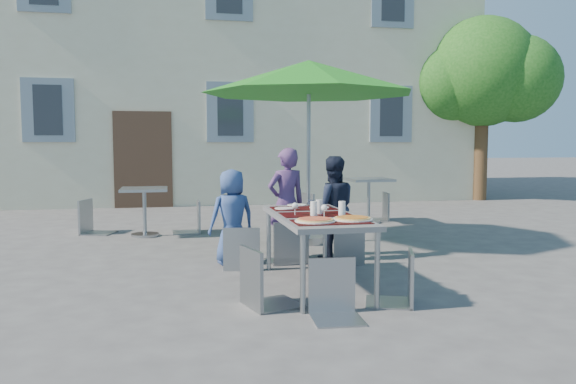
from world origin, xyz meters
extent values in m
plane|color=#434346|center=(0.00, 0.00, 0.00)|extent=(90.00, 90.00, 0.00)
cube|color=beige|center=(0.00, 11.50, 3.50)|extent=(13.00, 8.00, 7.00)
cube|color=#463022|center=(-2.00, 7.47, 1.10)|extent=(1.30, 0.06, 2.20)
cube|color=slate|center=(-4.00, 7.47, 2.20)|extent=(1.10, 0.06, 1.40)
cube|color=#262B33|center=(-4.00, 7.45, 2.20)|extent=(0.60, 0.04, 1.10)
cube|color=slate|center=(0.00, 7.47, 2.20)|extent=(1.10, 0.06, 1.40)
cube|color=#262B33|center=(0.00, 7.45, 2.20)|extent=(0.60, 0.04, 1.10)
cube|color=slate|center=(4.00, 7.47, 2.20)|extent=(1.10, 0.06, 1.40)
cube|color=#262B33|center=(4.00, 7.45, 2.20)|extent=(0.60, 0.04, 1.10)
cylinder|color=#4D3621|center=(6.50, 7.50, 1.40)|extent=(0.36, 0.36, 2.80)
sphere|color=#174F15|center=(6.50, 7.50, 3.30)|extent=(2.80, 2.80, 2.80)
sphere|color=#174F15|center=(5.70, 7.80, 3.00)|extent=(2.00, 2.00, 2.00)
sphere|color=#174F15|center=(7.20, 7.10, 3.10)|extent=(2.20, 2.20, 2.20)
sphere|color=#174F15|center=(6.70, 8.10, 3.80)|extent=(1.80, 1.80, 1.80)
cube|color=#4A4B4F|center=(0.06, -0.25, 0.72)|extent=(0.80, 1.85, 0.05)
cylinder|color=gray|center=(-0.28, -1.12, 0.35)|extent=(0.05, 0.05, 0.70)
cylinder|color=gray|center=(0.40, -1.12, 0.35)|extent=(0.05, 0.05, 0.70)
cylinder|color=gray|center=(-0.28, 0.61, 0.35)|extent=(0.05, 0.05, 0.70)
cylinder|color=gray|center=(0.40, 0.61, 0.35)|extent=(0.05, 0.05, 0.70)
cube|color=black|center=(0.06, -0.80, 0.75)|extent=(0.70, 0.42, 0.01)
cube|color=black|center=(0.06, -0.25, 0.75)|extent=(0.70, 0.42, 0.01)
cube|color=black|center=(0.06, 0.30, 0.75)|extent=(0.70, 0.42, 0.01)
cylinder|color=white|center=(-0.08, -0.77, 0.76)|extent=(0.38, 0.38, 0.01)
cylinder|color=tan|center=(-0.08, -0.77, 0.77)|extent=(0.34, 0.34, 0.01)
cylinder|color=#9D2A0F|center=(-0.08, -0.77, 0.78)|extent=(0.30, 0.30, 0.01)
cylinder|color=white|center=(0.29, -0.74, 0.76)|extent=(0.38, 0.38, 0.01)
cylinder|color=tan|center=(0.29, -0.74, 0.77)|extent=(0.34, 0.34, 0.01)
cylinder|color=#8D2F09|center=(0.29, -0.74, 0.78)|extent=(0.29, 0.29, 0.01)
cylinder|color=silver|center=(0.01, -0.37, 0.82)|extent=(0.07, 0.07, 0.15)
cylinder|color=silver|center=(0.11, -0.22, 0.82)|extent=(0.07, 0.07, 0.15)
cylinder|color=silver|center=(0.29, -0.40, 0.82)|extent=(0.07, 0.07, 0.15)
cylinder|color=silver|center=(-0.16, -0.29, 0.75)|extent=(0.06, 0.06, 0.00)
cylinder|color=silver|center=(-0.16, -0.29, 0.79)|extent=(0.01, 0.01, 0.08)
sphere|color=silver|center=(-0.16, -0.29, 0.85)|extent=(0.06, 0.06, 0.06)
cylinder|color=silver|center=(0.08, -0.52, 0.75)|extent=(0.06, 0.06, 0.00)
cylinder|color=silver|center=(0.08, -0.52, 0.79)|extent=(0.01, 0.01, 0.08)
sphere|color=silver|center=(0.08, -0.52, 0.85)|extent=(0.06, 0.06, 0.06)
cylinder|color=white|center=(-0.16, 0.27, 0.76)|extent=(0.22, 0.22, 0.01)
cube|color=#9EA1A6|center=(-0.02, 0.27, 0.76)|extent=(0.02, 0.18, 0.00)
cylinder|color=white|center=(0.24, 0.28, 0.76)|extent=(0.22, 0.22, 0.01)
cube|color=#9EA1A6|center=(0.38, 0.28, 0.76)|extent=(0.02, 0.18, 0.00)
cylinder|color=white|center=(0.05, 0.57, 0.76)|extent=(0.22, 0.22, 0.01)
cube|color=#9EA1A6|center=(0.19, 0.57, 0.76)|extent=(0.02, 0.18, 0.00)
imported|color=#304A86|center=(-0.66, 1.03, 0.58)|extent=(0.65, 0.51, 1.17)
imported|color=#52346C|center=(0.07, 1.27, 0.71)|extent=(0.59, 0.46, 1.42)
imported|color=#161D31|center=(0.62, 1.06, 0.66)|extent=(0.67, 0.43, 1.32)
cube|color=#90969B|center=(-0.56, 0.81, 0.46)|extent=(0.49, 0.49, 0.03)
cube|color=#90969B|center=(-0.60, 0.61, 0.71)|extent=(0.42, 0.10, 0.51)
cylinder|color=#90969B|center=(-0.35, 0.96, 0.22)|extent=(0.02, 0.02, 0.45)
cylinder|color=#90969B|center=(-0.71, 1.02, 0.22)|extent=(0.02, 0.02, 0.45)
cylinder|color=#90969B|center=(-0.41, 0.60, 0.22)|extent=(0.02, 0.02, 0.45)
cylinder|color=#90969B|center=(-0.77, 0.66, 0.22)|extent=(0.02, 0.02, 0.45)
cube|color=gray|center=(0.01, 1.02, 0.48)|extent=(0.49, 0.49, 0.03)
cube|color=gray|center=(0.03, 0.81, 0.74)|extent=(0.45, 0.08, 0.53)
cylinder|color=gray|center=(0.18, 1.23, 0.23)|extent=(0.02, 0.02, 0.47)
cylinder|color=gray|center=(-0.20, 1.19, 0.23)|extent=(0.02, 0.02, 0.47)
cylinder|color=gray|center=(0.22, 0.85, 0.23)|extent=(0.02, 0.02, 0.47)
cylinder|color=gray|center=(-0.16, 0.81, 0.23)|extent=(0.02, 0.02, 0.47)
cube|color=gray|center=(0.73, 0.81, 0.41)|extent=(0.41, 0.41, 0.03)
cube|color=gray|center=(0.71, 0.63, 0.63)|extent=(0.38, 0.06, 0.45)
cylinder|color=gray|center=(0.90, 0.96, 0.20)|extent=(0.02, 0.02, 0.40)
cylinder|color=gray|center=(0.58, 0.99, 0.20)|extent=(0.02, 0.02, 0.40)
cylinder|color=gray|center=(0.88, 0.64, 0.20)|extent=(0.02, 0.02, 0.40)
cylinder|color=gray|center=(0.55, 0.66, 0.20)|extent=(0.02, 0.02, 0.40)
cube|color=gray|center=(-0.49, -0.81, 0.49)|extent=(0.56, 0.56, 0.03)
cube|color=gray|center=(-0.69, -0.87, 0.76)|extent=(0.15, 0.45, 0.54)
cylinder|color=gray|center=(-0.25, -0.95, 0.24)|extent=(0.02, 0.02, 0.48)
cylinder|color=gray|center=(-0.35, -0.57, 0.24)|extent=(0.02, 0.02, 0.48)
cylinder|color=gray|center=(-0.62, -1.05, 0.24)|extent=(0.02, 0.02, 0.48)
cylinder|color=gray|center=(-0.73, -0.68, 0.24)|extent=(0.02, 0.02, 0.48)
cube|color=gray|center=(0.57, -0.98, 0.45)|extent=(0.54, 0.54, 0.03)
cube|color=gray|center=(0.76, -1.05, 0.69)|extent=(0.18, 0.40, 0.50)
cylinder|color=gray|center=(0.47, -0.75, 0.22)|extent=(0.02, 0.02, 0.44)
cylinder|color=gray|center=(0.34, -1.08, 0.22)|extent=(0.02, 0.02, 0.44)
cylinder|color=gray|center=(0.80, -0.88, 0.22)|extent=(0.02, 0.02, 0.44)
cylinder|color=gray|center=(0.67, -1.21, 0.22)|extent=(0.02, 0.02, 0.44)
cube|color=gray|center=(-0.04, -1.36, 0.44)|extent=(0.44, 0.44, 0.03)
cube|color=gray|center=(-0.03, -1.16, 0.69)|extent=(0.41, 0.05, 0.49)
cylinder|color=gray|center=(-0.23, -1.52, 0.22)|extent=(0.02, 0.02, 0.43)
cylinder|color=gray|center=(0.13, -1.54, 0.22)|extent=(0.02, 0.02, 0.43)
cylinder|color=gray|center=(-0.21, -1.17, 0.22)|extent=(0.02, 0.02, 0.43)
cylinder|color=gray|center=(0.15, -1.19, 0.22)|extent=(0.02, 0.02, 0.43)
cylinder|color=#9EA1A6|center=(0.59, 2.21, 0.05)|extent=(0.50, 0.50, 0.11)
cylinder|color=gray|center=(0.59, 2.21, 1.24)|extent=(0.06, 0.06, 2.48)
cone|color=#1C7E1C|center=(0.59, 2.21, 2.43)|extent=(3.11, 3.11, 0.49)
cylinder|color=#9EA1A6|center=(-1.80, 3.36, 0.02)|extent=(0.44, 0.44, 0.04)
cylinder|color=gray|center=(-1.80, 3.36, 0.36)|extent=(0.06, 0.06, 0.72)
cube|color=gray|center=(-1.80, 3.36, 0.75)|extent=(0.72, 0.72, 0.04)
cube|color=gray|center=(-2.55, 3.77, 0.50)|extent=(0.59, 0.59, 0.03)
cube|color=gray|center=(-2.76, 3.84, 0.78)|extent=(0.18, 0.46, 0.56)
cylinder|color=gray|center=(-2.42, 3.52, 0.25)|extent=(0.02, 0.02, 0.49)
cylinder|color=gray|center=(-2.30, 3.90, 0.25)|extent=(0.02, 0.02, 0.49)
cylinder|color=gray|center=(-2.81, 3.64, 0.25)|extent=(0.02, 0.02, 0.49)
cylinder|color=gray|center=(-2.68, 4.02, 0.25)|extent=(0.02, 0.02, 0.49)
cube|color=#949B9F|center=(-1.15, 3.59, 0.47)|extent=(0.45, 0.45, 0.03)
cube|color=#949B9F|center=(-0.94, 3.59, 0.74)|extent=(0.04, 0.44, 0.53)
cylinder|color=#949B9F|center=(-1.34, 3.78, 0.23)|extent=(0.02, 0.02, 0.46)
cylinder|color=#949B9F|center=(-1.34, 3.40, 0.23)|extent=(0.02, 0.02, 0.46)
cylinder|color=#949B9F|center=(-0.96, 3.78, 0.23)|extent=(0.02, 0.02, 0.46)
cylinder|color=#949B9F|center=(-0.96, 3.40, 0.23)|extent=(0.02, 0.02, 0.46)
cylinder|color=#9EA1A6|center=(2.20, 4.07, 0.02)|extent=(0.44, 0.44, 0.04)
cylinder|color=gray|center=(2.20, 4.07, 0.39)|extent=(0.06, 0.06, 0.77)
cube|color=gray|center=(2.20, 4.07, 0.80)|extent=(0.77, 0.77, 0.04)
cube|color=gray|center=(1.32, 4.52, 0.49)|extent=(0.59, 0.59, 0.03)
cube|color=gray|center=(1.11, 4.44, 0.75)|extent=(0.20, 0.43, 0.54)
cylinder|color=gray|center=(1.57, 4.41, 0.24)|extent=(0.02, 0.02, 0.47)
cylinder|color=gray|center=(1.42, 4.77, 0.24)|extent=(0.02, 0.02, 0.47)
cylinder|color=gray|center=(1.21, 4.27, 0.24)|extent=(0.02, 0.02, 0.47)
cylinder|color=gray|center=(1.06, 4.63, 0.24)|extent=(0.02, 0.02, 0.47)
cube|color=gray|center=(2.45, 4.40, 0.48)|extent=(0.50, 0.50, 0.03)
cube|color=gray|center=(2.66, 4.37, 0.74)|extent=(0.09, 0.45, 0.53)
cylinder|color=gray|center=(2.29, 4.61, 0.23)|extent=(0.02, 0.02, 0.47)
cylinder|color=gray|center=(2.24, 4.23, 0.23)|extent=(0.02, 0.02, 0.47)
cylinder|color=gray|center=(2.67, 4.56, 0.23)|extent=(0.02, 0.02, 0.47)
cylinder|color=gray|center=(2.62, 4.18, 0.23)|extent=(0.02, 0.02, 0.47)
camera|label=1|loc=(-1.38, -5.76, 1.48)|focal=35.00mm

